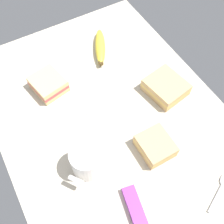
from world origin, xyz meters
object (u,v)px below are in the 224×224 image
at_px(spoon, 222,186).
at_px(paper_napkin, 114,114).
at_px(sandwich_main, 155,146).
at_px(banana, 100,46).
at_px(snack_bar, 137,215).
at_px(sandwich_side, 166,88).
at_px(coffee_mug_black, 87,161).
at_px(sandwich_extra, 48,84).

xyz_separation_m(spoon, paper_napkin, (0.32, 0.13, -0.00)).
xyz_separation_m(sandwich_main, spoon, (-0.17, -0.09, -0.02)).
relative_size(banana, snack_bar, 1.16).
bearing_deg(sandwich_main, spoon, -152.24).
bearing_deg(snack_bar, sandwich_main, -36.21).
bearing_deg(sandwich_side, snack_bar, 134.38).
relative_size(sandwich_side, snack_bar, 0.95).
relative_size(sandwich_main, spoon, 0.83).
xyz_separation_m(coffee_mug_black, banana, (0.36, -0.23, -0.03)).
height_order(sandwich_main, banana, sandwich_main).
relative_size(spoon, snack_bar, 0.81).
distance_m(coffee_mug_black, banana, 0.43).
relative_size(sandwich_extra, paper_napkin, 0.81).
distance_m(sandwich_extra, paper_napkin, 0.22).
relative_size(coffee_mug_black, paper_napkin, 0.73).
height_order(sandwich_side, sandwich_extra, same).
height_order(coffee_mug_black, paper_napkin, coffee_mug_black).
relative_size(coffee_mug_black, sandwich_main, 1.10).
height_order(coffee_mug_black, banana, coffee_mug_black).
distance_m(spoon, paper_napkin, 0.35).
xyz_separation_m(sandwich_extra, paper_napkin, (-0.18, -0.13, -0.02)).
distance_m(sandwich_main, snack_bar, 0.18).
bearing_deg(banana, sandwich_main, 173.17).
bearing_deg(sandwich_main, banana, -6.83).
distance_m(sandwich_side, snack_bar, 0.38).
xyz_separation_m(sandwich_side, sandwich_extra, (0.19, 0.31, -0.00)).
xyz_separation_m(sandwich_extra, spoon, (-0.51, -0.26, -0.02)).
bearing_deg(sandwich_extra, sandwich_side, -121.82).
bearing_deg(spoon, sandwich_extra, 27.17).
bearing_deg(coffee_mug_black, snack_bar, -164.34).
xyz_separation_m(coffee_mug_black, paper_napkin, (0.11, -0.14, -0.04)).
height_order(sandwich_side, snack_bar, sandwich_side).
distance_m(banana, snack_bar, 0.56).
bearing_deg(spoon, sandwich_side, -8.88).
bearing_deg(snack_bar, paper_napkin, -7.41).
distance_m(coffee_mug_black, sandwich_side, 0.34).
bearing_deg(coffee_mug_black, paper_napkin, -52.34).
relative_size(coffee_mug_black, banana, 0.64).
bearing_deg(sandwich_main, coffee_mug_black, 76.16).
distance_m(snack_bar, paper_napkin, 0.29).
bearing_deg(sandwich_extra, banana, -72.97).
distance_m(sandwich_side, spoon, 0.32).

